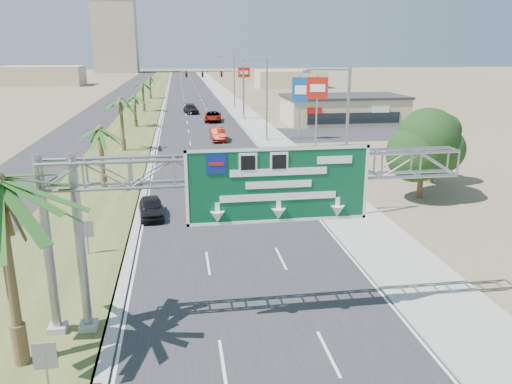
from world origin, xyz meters
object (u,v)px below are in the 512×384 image
object	(u,v)px
store_building	(343,110)
pole_sign_blue	(300,93)
car_right_lane	(213,117)
pole_sign_red_far	(244,76)
car_left_lane	(151,208)
car_far	(191,109)
signal_mast	(231,90)
pole_sign_red_near	(317,92)
car_mid_lane	(218,134)
sign_gantry	(237,183)

from	to	relation	value
store_building	pole_sign_blue	size ratio (longest dim) A/B	2.26
car_right_lane	pole_sign_red_far	distance (m)	17.13
car_left_lane	pole_sign_blue	xyz separation A→B (m)	(17.03, 27.74, 5.26)
car_right_lane	car_left_lane	bearing A→B (deg)	-94.28
pole_sign_red_far	pole_sign_blue	bearing A→B (deg)	-85.40
car_far	car_right_lane	bearing A→B (deg)	-81.54
signal_mast	car_right_lane	bearing A→B (deg)	-154.47
car_right_lane	car_far	bearing A→B (deg)	110.99
pole_sign_red_near	car_far	bearing A→B (deg)	110.84
pole_sign_blue	pole_sign_red_far	world-z (taller)	pole_sign_red_far
signal_mast	store_building	size ratio (longest dim) A/B	0.57
signal_mast	store_building	xyz separation A→B (m)	(16.83, -5.97, -2.85)
car_mid_lane	pole_sign_blue	size ratio (longest dim) A/B	0.61
sign_gantry	store_building	bearing A→B (deg)	67.64
store_building	car_right_lane	world-z (taller)	store_building
car_left_lane	pole_sign_red_near	size ratio (longest dim) A/B	0.48
signal_mast	car_mid_lane	size ratio (longest dim) A/B	2.12
car_mid_lane	pole_sign_blue	bearing A→B (deg)	-8.03
car_left_lane	pole_sign_blue	distance (m)	32.97
car_mid_lane	pole_sign_red_near	distance (m)	13.93
car_right_lane	pole_sign_blue	xyz separation A→B (m)	(9.58, -18.48, 5.16)
sign_gantry	car_far	xyz separation A→B (m)	(-0.02, 71.53, -5.28)
car_left_lane	car_right_lane	distance (m)	46.81
car_left_lane	pole_sign_red_near	xyz separation A→B (m)	(17.62, 22.13, 5.78)
car_right_lane	car_far	world-z (taller)	car_far
pole_sign_blue	store_building	bearing A→B (deg)	53.54
signal_mast	pole_sign_red_near	distance (m)	26.58
pole_sign_blue	car_mid_lane	bearing A→B (deg)	173.37
car_right_lane	pole_sign_red_far	size ratio (longest dim) A/B	0.69
car_far	sign_gantry	bearing A→B (deg)	-97.64
signal_mast	car_far	world-z (taller)	signal_mast
signal_mast	car_mid_lane	xyz separation A→B (m)	(-3.67, -18.78, -4.05)
signal_mast	car_left_lane	bearing A→B (deg)	-102.45
signal_mast	car_left_lane	size ratio (longest dim) A/B	2.59
car_far	pole_sign_red_near	world-z (taller)	pole_sign_red_near
sign_gantry	car_left_lane	distance (m)	15.92
car_left_lane	pole_sign_red_far	bearing A→B (deg)	71.26
sign_gantry	car_far	size ratio (longest dim) A/B	3.13
car_left_lane	pole_sign_blue	world-z (taller)	pole_sign_blue
pole_sign_blue	car_right_lane	bearing A→B (deg)	117.41
car_far	store_building	bearing A→B (deg)	-41.46
signal_mast	pole_sign_red_near	world-z (taller)	pole_sign_red_near
pole_sign_red_far	store_building	bearing A→B (deg)	-55.84
signal_mast	pole_sign_red_near	size ratio (longest dim) A/B	1.24
signal_mast	car_left_lane	world-z (taller)	signal_mast
signal_mast	pole_sign_red_far	world-z (taller)	pole_sign_red_far
car_far	pole_sign_red_near	distance (m)	37.93
car_mid_lane	car_far	world-z (taller)	car_mid_lane
store_building	car_left_lane	world-z (taller)	store_building
car_left_lane	pole_sign_red_near	bearing A→B (deg)	46.00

